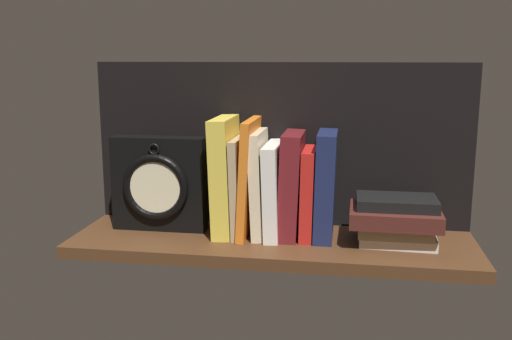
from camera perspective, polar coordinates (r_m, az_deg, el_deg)
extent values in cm
cube|color=#4C2D19|center=(120.58, 1.58, -7.37)|extent=(83.43, 24.93, 2.50)
cube|color=black|center=(127.43, 2.34, 2.57)|extent=(83.43, 1.20, 36.01)
cube|color=gold|center=(121.63, -3.05, -0.57)|extent=(4.64, 15.02, 24.81)
cube|color=tan|center=(121.47, -1.63, -1.57)|extent=(2.24, 14.99, 20.60)
cube|color=orange|center=(120.70, -0.72, -0.71)|extent=(2.91, 16.39, 24.50)
cube|color=beige|center=(120.59, 0.37, -1.31)|extent=(3.35, 14.14, 22.09)
cube|color=silver|center=(120.47, 1.75, -1.95)|extent=(3.59, 15.69, 19.54)
cube|color=maroon|center=(119.78, 3.54, -1.47)|extent=(4.71, 13.59, 21.94)
cube|color=red|center=(119.87, 5.24, -2.29)|extent=(2.88, 12.64, 18.59)
cube|color=#192147|center=(119.28, 6.94, -1.51)|extent=(4.23, 13.52, 22.19)
cube|color=black|center=(125.81, -9.58, -1.32)|extent=(20.35, 4.80, 20.35)
torus|color=black|center=(123.28, -9.99, -1.70)|extent=(14.43, 1.77, 14.43)
cylinder|color=beige|center=(123.28, -9.99, -1.70)|extent=(11.65, 0.60, 11.65)
cube|color=black|center=(122.32, -9.45, -1.68)|extent=(2.86, 0.30, 0.75)
cube|color=black|center=(122.15, -9.06, -1.91)|extent=(4.56, 0.30, 0.77)
torus|color=black|center=(122.08, -10.06, 2.10)|extent=(2.44, 0.44, 2.44)
cube|color=beige|center=(120.71, 13.89, -6.53)|extent=(15.46, 11.69, 2.14)
cube|color=#9E8966|center=(119.03, 13.62, -5.67)|extent=(14.55, 10.16, 2.22)
cube|color=#471E19|center=(118.27, 13.65, -4.43)|extent=(17.99, 13.35, 3.16)
cube|color=black|center=(117.93, 13.83, -3.15)|extent=(15.82, 10.14, 2.16)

